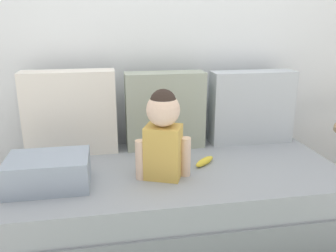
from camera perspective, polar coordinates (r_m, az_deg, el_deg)
ground_plane at (r=2.21m, az=1.19°, el=-16.42°), size 12.00×12.00×0.00m
back_wall at (r=2.41m, az=-1.48°, el=17.28°), size 5.11×0.10×2.45m
couch at (r=2.10m, az=1.22°, el=-11.88°), size 1.91×0.91×0.41m
throw_pillow_left at (r=2.24m, az=-15.58°, el=2.10°), size 0.56×0.16×0.52m
throw_pillow_center at (r=2.26m, az=-0.47°, el=2.56°), size 0.51×0.16×0.49m
throw_pillow_right at (r=2.43m, az=13.43°, el=3.01°), size 0.56×0.16×0.48m
toddler at (r=1.81m, az=-0.78°, el=-1.01°), size 0.30×0.20×0.48m
banana at (r=2.05m, az=5.97°, el=-5.75°), size 0.16×0.15×0.04m
folded_blanket at (r=1.87m, az=-18.86°, el=-7.04°), size 0.40×0.28×0.16m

